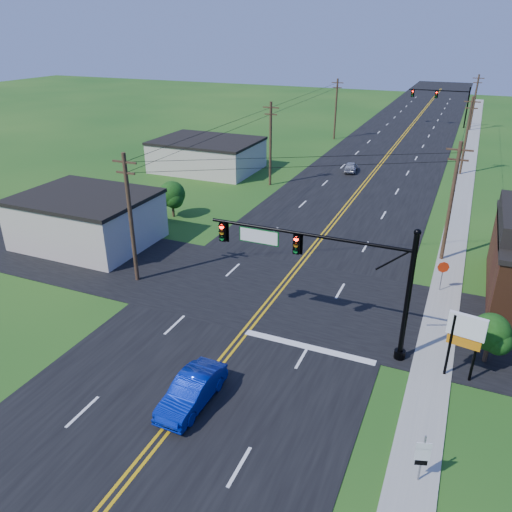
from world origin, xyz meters
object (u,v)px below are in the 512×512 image
at_px(signal_mast_main, 324,264).
at_px(route_sign, 422,456).
at_px(stop_sign, 443,270).
at_px(signal_mast_far, 441,99).
at_px(blue_car, 192,392).

height_order(signal_mast_main, route_sign, signal_mast_main).
xyz_separation_m(signal_mast_main, route_sign, (6.37, -7.85, -3.39)).
height_order(route_sign, stop_sign, route_sign).
xyz_separation_m(signal_mast_far, blue_car, (-4.05, -79.48, -3.82)).
bearing_deg(stop_sign, signal_mast_main, -140.04).
height_order(signal_mast_main, stop_sign, signal_mast_main).
xyz_separation_m(signal_mast_far, stop_sign, (5.68, -63.33, -2.97)).
relative_size(signal_mast_main, blue_car, 2.57).
xyz_separation_m(route_sign, stop_sign, (-0.59, 16.51, 0.21)).
distance_m(signal_mast_main, signal_mast_far, 72.00).
height_order(signal_mast_far, route_sign, signal_mast_far).
bearing_deg(blue_car, route_sign, -0.83).
bearing_deg(stop_sign, route_sign, -104.29).
distance_m(signal_mast_main, route_sign, 10.66).
relative_size(signal_mast_main, stop_sign, 5.16).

